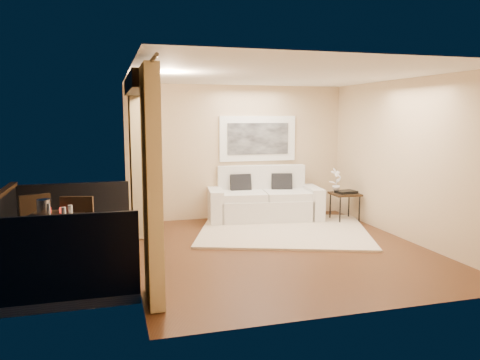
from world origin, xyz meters
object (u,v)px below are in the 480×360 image
object	(u,v)px
bistro_table	(56,221)
ice_bucket	(44,207)
side_table	(345,196)
balcony_chair_near	(76,229)
sofa	(264,201)
orchid	(336,180)
balcony_chair_far	(35,222)

from	to	relation	value
bistro_table	ice_bucket	distance (m)	0.24
side_table	balcony_chair_near	xyz separation A→B (m)	(-4.94, -1.76, 0.08)
sofa	bistro_table	bearing A→B (deg)	-139.17
sofa	balcony_chair_near	xyz separation A→B (m)	(-3.45, -2.36, 0.21)
ice_bucket	orchid	bearing A→B (deg)	19.86
sofa	side_table	bearing A→B (deg)	-14.15
side_table	balcony_chair_near	distance (m)	5.25
side_table	balcony_chair_near	world-z (taller)	balcony_chair_near
side_table	ice_bucket	bearing A→B (deg)	-161.75
sofa	side_table	distance (m)	1.62
sofa	bistro_table	size ratio (longest dim) A/B	2.89
side_table	orchid	world-z (taller)	orchid
side_table	ice_bucket	world-z (taller)	ice_bucket
sofa	ice_bucket	world-z (taller)	sofa
bistro_table	balcony_chair_far	world-z (taller)	balcony_chair_far
balcony_chair_near	ice_bucket	bearing A→B (deg)	-166.87
side_table	bistro_table	bearing A→B (deg)	-160.61
bistro_table	balcony_chair_far	distance (m)	0.88
side_table	balcony_chair_near	size ratio (longest dim) A/B	0.56
orchid	ice_bucket	distance (m)	5.50
bistro_table	ice_bucket	xyz separation A→B (m)	(-0.14, 0.07, 0.18)
side_table	bistro_table	distance (m)	5.50
balcony_chair_far	side_table	bearing A→B (deg)	170.75
side_table	bistro_table	xyz separation A→B (m)	(-5.18, -1.82, 0.22)
side_table	balcony_chair_far	size ratio (longest dim) A/B	0.58
sofa	balcony_chair_far	size ratio (longest dim) A/B	2.39
balcony_chair_near	orchid	bearing A→B (deg)	35.55
orchid	balcony_chair_near	xyz separation A→B (m)	(-4.80, -1.88, -0.22)
sofa	bistro_table	world-z (taller)	sofa
sofa	ice_bucket	size ratio (longest dim) A/B	11.70
orchid	sofa	bearing A→B (deg)	160.44
sofa	orchid	size ratio (longest dim) A/B	4.79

